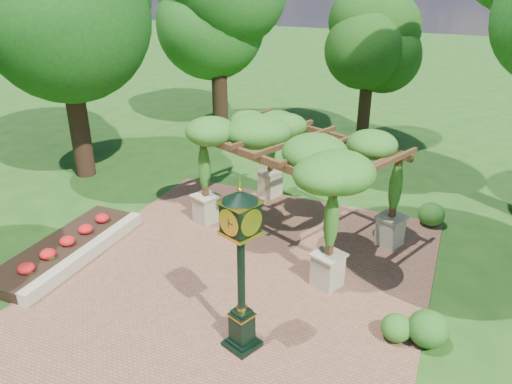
% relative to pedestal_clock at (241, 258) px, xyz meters
% --- Properties ---
extents(ground, '(120.00, 120.00, 0.00)m').
position_rel_pedestal_clock_xyz_m(ground, '(-1.18, 1.10, -2.40)').
color(ground, '#1E4714').
rests_on(ground, ground).
extents(brick_plaza, '(10.00, 12.00, 0.04)m').
position_rel_pedestal_clock_xyz_m(brick_plaza, '(-1.18, 2.10, -2.38)').
color(brick_plaza, brown).
rests_on(brick_plaza, ground).
extents(border_wall, '(0.35, 5.00, 0.40)m').
position_rel_pedestal_clock_xyz_m(border_wall, '(-5.78, 1.60, -2.20)').
color(border_wall, '#C6B793').
rests_on(border_wall, ground).
extents(flower_bed, '(1.50, 5.00, 0.36)m').
position_rel_pedestal_clock_xyz_m(flower_bed, '(-6.68, 1.60, -2.22)').
color(flower_bed, red).
rests_on(flower_bed, ground).
extents(pedestal_clock, '(1.03, 1.03, 4.00)m').
position_rel_pedestal_clock_xyz_m(pedestal_clock, '(0.00, 0.00, 0.00)').
color(pedestal_clock, black).
rests_on(pedestal_clock, brick_plaza).
extents(pergola, '(6.98, 5.75, 3.78)m').
position_rel_pedestal_clock_xyz_m(pergola, '(-0.64, 5.51, 0.70)').
color(pergola, tan).
rests_on(pergola, brick_plaza).
extents(sundial, '(0.72, 0.72, 1.00)m').
position_rel_pedestal_clock_xyz_m(sundial, '(-0.58, 9.93, -1.96)').
color(sundial, gray).
rests_on(sundial, ground).
extents(shrub_front, '(0.81, 0.81, 0.64)m').
position_rel_pedestal_clock_xyz_m(shrub_front, '(3.21, 1.60, -2.04)').
color(shrub_front, '#275E1A').
rests_on(shrub_front, brick_plaza).
extents(shrub_mid, '(1.21, 1.21, 0.84)m').
position_rel_pedestal_clock_xyz_m(shrub_mid, '(3.89, 1.72, -1.94)').
color(shrub_mid, '#235818').
rests_on(shrub_mid, brick_plaza).
extents(shrub_back, '(0.99, 0.99, 0.79)m').
position_rel_pedestal_clock_xyz_m(shrub_back, '(3.42, 7.79, -1.96)').
color(shrub_back, '#2B631C').
rests_on(shrub_back, brick_plaza).
extents(tree_west_near, '(5.55, 5.55, 9.35)m').
position_rel_pedestal_clock_xyz_m(tree_west_near, '(-10.31, 6.90, 4.03)').
color(tree_west_near, '#382116').
rests_on(tree_west_near, ground).
extents(tree_north, '(3.18, 3.18, 6.83)m').
position_rel_pedestal_clock_xyz_m(tree_north, '(-0.55, 15.48, 2.27)').
color(tree_north, '#382316').
rests_on(tree_north, ground).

